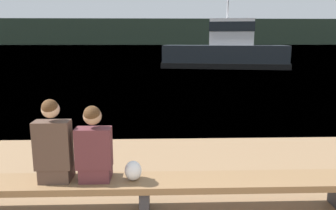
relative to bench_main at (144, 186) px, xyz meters
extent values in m
plane|color=teal|center=(0.44, 123.13, -0.36)|extent=(240.00, 240.00, 0.00)
cube|color=#2D3D2D|center=(0.44, 127.20, 4.45)|extent=(600.00, 12.00, 9.62)
cube|color=brown|center=(0.00, 0.00, 0.04)|extent=(5.70, 0.52, 0.08)
cube|color=#2D2D33|center=(0.00, 0.00, -0.18)|extent=(0.12, 0.44, 0.36)
cube|color=#4C382D|center=(-1.10, 0.05, 0.17)|extent=(0.37, 0.34, 0.18)
cube|color=#4C382D|center=(-1.10, -0.02, 0.56)|extent=(0.43, 0.22, 0.59)
sphere|color=tan|center=(-1.10, -0.02, 1.00)|extent=(0.21, 0.21, 0.21)
sphere|color=#472D19|center=(-1.10, -0.04, 1.03)|extent=(0.19, 0.19, 0.19)
cube|color=#56282D|center=(-0.61, 0.05, 0.17)|extent=(0.37, 0.34, 0.18)
cube|color=#56282D|center=(-0.61, -0.02, 0.52)|extent=(0.43, 0.22, 0.50)
sphere|color=tan|center=(-0.61, -0.02, 0.92)|extent=(0.22, 0.22, 0.22)
sphere|color=#472D19|center=(-0.61, -0.04, 0.94)|extent=(0.20, 0.20, 0.20)
ellipsoid|color=white|center=(-0.14, 0.00, 0.21)|extent=(0.21, 0.21, 0.25)
cube|color=black|center=(5.34, 21.32, 0.49)|extent=(9.59, 4.44, 1.70)
cube|color=black|center=(5.34, 21.32, -0.16)|extent=(9.79, 4.58, 0.41)
cube|color=silver|center=(5.79, 21.24, 2.32)|extent=(3.49, 2.23, 1.96)
cube|color=black|center=(5.79, 21.24, 2.71)|extent=(3.56, 2.29, 0.70)
cylinder|color=#B2B2B7|center=(5.47, 21.30, 4.57)|extent=(0.14, 0.14, 2.55)
camera|label=1|loc=(0.17, -3.85, 1.82)|focal=35.00mm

